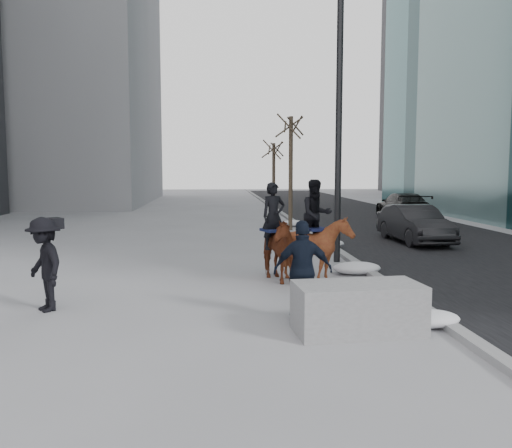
{
  "coord_description": "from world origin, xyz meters",
  "views": [
    {
      "loc": [
        -0.84,
        -9.93,
        2.64
      ],
      "look_at": [
        0.0,
        1.2,
        1.5
      ],
      "focal_mm": 38.0,
      "sensor_mm": 36.0,
      "label": 1
    }
  ],
  "objects": [
    {
      "name": "ground",
      "position": [
        0.0,
        0.0,
        0.0
      ],
      "size": [
        120.0,
        120.0,
        0.0
      ],
      "primitive_type": "plane",
      "color": "gray",
      "rests_on": "ground"
    },
    {
      "name": "road",
      "position": [
        7.0,
        10.0,
        0.01
      ],
      "size": [
        8.0,
        90.0,
        0.01
      ],
      "primitive_type": "cube",
      "color": "black",
      "rests_on": "ground"
    },
    {
      "name": "curb",
      "position": [
        3.0,
        10.0,
        0.06
      ],
      "size": [
        0.25,
        90.0,
        0.12
      ],
      "primitive_type": "cube",
      "color": "gray",
      "rests_on": "ground"
    },
    {
      "name": "planter",
      "position": [
        1.44,
        -1.54,
        0.4
      ],
      "size": [
        2.1,
        1.17,
        0.81
      ],
      "primitive_type": "cube",
      "rotation": [
        0.0,
        0.0,
        0.08
      ],
      "color": "gray",
      "rests_on": "ground"
    },
    {
      "name": "car_near",
      "position": [
        6.26,
        8.83,
        0.67
      ],
      "size": [
        1.6,
        4.14,
        1.35
      ],
      "primitive_type": "imported",
      "rotation": [
        0.0,
        0.0,
        0.04
      ],
      "color": "black",
      "rests_on": "ground"
    },
    {
      "name": "car_far",
      "position": [
        8.95,
        17.71,
        0.7
      ],
      "size": [
        2.32,
        4.95,
        1.4
      ],
      "primitive_type": "imported",
      "rotation": [
        0.0,
        0.0,
        3.06
      ],
      "color": "black",
      "rests_on": "ground"
    },
    {
      "name": "tree_near",
      "position": [
        2.4,
        13.22,
        2.7
      ],
      "size": [
        1.2,
        1.2,
        5.4
      ],
      "primitive_type": null,
      "color": "#392A22",
      "rests_on": "ground"
    },
    {
      "name": "tree_far",
      "position": [
        2.4,
        20.0,
        2.25
      ],
      "size": [
        1.2,
        1.2,
        4.49
      ],
      "primitive_type": null,
      "color": "#3C3324",
      "rests_on": "ground"
    },
    {
      "name": "mounted_left",
      "position": [
        0.53,
        2.59,
        0.86
      ],
      "size": [
        1.36,
        1.97,
        2.32
      ],
      "color": "#522210",
      "rests_on": "ground"
    },
    {
      "name": "mounted_right",
      "position": [
        1.51,
        2.43,
        0.96
      ],
      "size": [
        1.6,
        1.71,
        2.39
      ],
      "color": "#531C10",
      "rests_on": "ground"
    },
    {
      "name": "feeder",
      "position": [
        0.68,
        -0.73,
        0.88
      ],
      "size": [
        1.04,
        0.87,
        1.75
      ],
      "color": "black",
      "rests_on": "ground"
    },
    {
      "name": "camera_crew",
      "position": [
        -4.01,
        0.23,
        0.89
      ],
      "size": [
        1.2,
        1.3,
        1.75
      ],
      "color": "black",
      "rests_on": "ground"
    },
    {
      "name": "lamppost",
      "position": [
        2.6,
        4.92,
        4.99
      ],
      "size": [
        0.25,
        1.95,
        9.09
      ],
      "color": "black",
      "rests_on": "ground"
    },
    {
      "name": "snow_piles",
      "position": [
        2.7,
        6.35,
        0.16
      ],
      "size": [
        1.39,
        16.56,
        0.35
      ],
      "color": "silver",
      "rests_on": "ground"
    }
  ]
}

